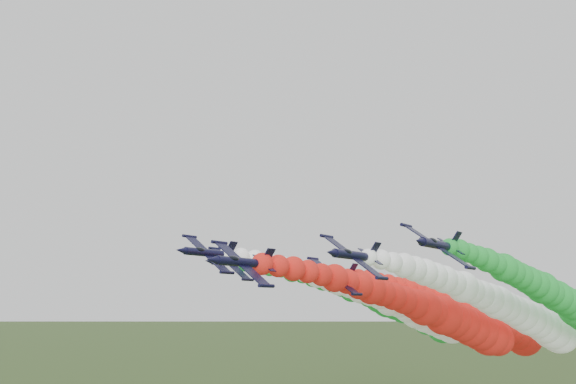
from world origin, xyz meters
name	(u,v)px	position (x,y,z in m)	size (l,w,h in m)	color
jet_lead	(448,319)	(4.39, 40.87, 28.28)	(15.04, 83.24, 19.18)	black
jet_inner_left	(406,307)	(-7.76, 47.59, 30.33)	(15.47, 83.69, 19.63)	black
jet_inner_right	(518,313)	(14.69, 50.65, 29.24)	(15.59, 83.81, 19.75)	black
jet_outer_left	(402,309)	(-15.29, 60.72, 29.87)	(15.99, 84.21, 20.15)	black
jet_trail	(485,320)	(3.86, 63.22, 27.49)	(15.88, 84.10, 20.04)	black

